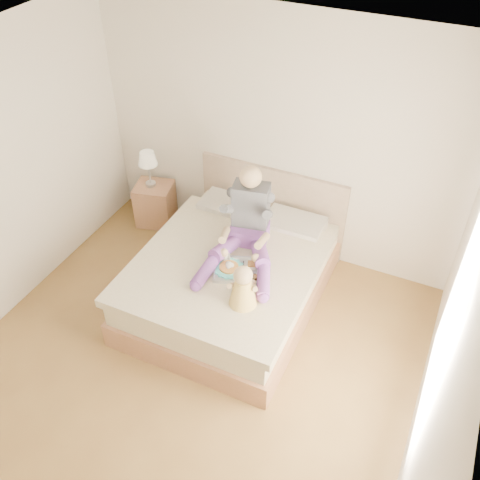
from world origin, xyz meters
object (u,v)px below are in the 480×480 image
at_px(baby, 243,288).
at_px(nightstand, 155,204).
at_px(bed, 234,273).
at_px(adult, 246,227).
at_px(tray, 239,268).

bearing_deg(baby, nightstand, 128.92).
bearing_deg(bed, adult, 53.67).
xyz_separation_m(nightstand, baby, (1.79, -1.33, 0.52)).
bearing_deg(nightstand, baby, -50.73).
distance_m(nightstand, tray, 1.90).
bearing_deg(tray, bed, 104.78).
xyz_separation_m(bed, baby, (0.36, -0.58, 0.46)).
xyz_separation_m(nightstand, adult, (1.51, -0.65, 0.60)).
height_order(bed, adult, adult).
bearing_deg(adult, tray, -88.59).
relative_size(adult, tray, 1.97).
relative_size(nightstand, baby, 1.25).
xyz_separation_m(bed, nightstand, (-1.42, 0.76, -0.05)).
bearing_deg(baby, adult, 97.97).
relative_size(nightstand, adult, 0.47).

